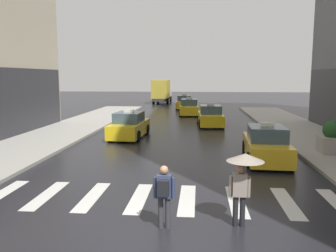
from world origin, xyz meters
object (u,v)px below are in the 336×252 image
object	(u,v)px
taxi_second	(129,126)
pedestrian_with_umbrella	(243,170)
box_truck	(162,90)
taxi_fourth	(189,108)
pedestrian_with_backpack	(164,192)
planter_mid_block	(332,138)
taxi_third	(210,116)
taxi_lead	(266,145)
taxi_fifth	(184,103)

from	to	relation	value
taxi_second	pedestrian_with_umbrella	distance (m)	14.04
pedestrian_with_umbrella	box_truck	bearing A→B (deg)	98.98
pedestrian_with_umbrella	taxi_second	bearing A→B (deg)	113.38
taxi_fourth	pedestrian_with_backpack	size ratio (longest dim) A/B	2.77
taxi_fourth	planter_mid_block	distance (m)	19.16
taxi_third	box_truck	world-z (taller)	box_truck
planter_mid_block	taxi_second	bearing A→B (deg)	158.54
pedestrian_with_umbrella	pedestrian_with_backpack	world-z (taller)	pedestrian_with_umbrella
taxi_lead	pedestrian_with_backpack	distance (m)	8.61
taxi_fifth	box_truck	world-z (taller)	box_truck
box_truck	taxi_second	bearing A→B (deg)	-88.03
taxi_fourth	pedestrian_with_umbrella	xyz separation A→B (m)	(2.12, -26.23, 0.79)
taxi_fourth	pedestrian_with_backpack	world-z (taller)	taxi_fourth
taxi_fifth	pedestrian_with_umbrella	distance (m)	33.03
taxi_fourth	taxi_fifth	distance (m)	6.71
taxi_second	taxi_fifth	xyz separation A→B (m)	(2.65, 20.03, 0.00)
taxi_lead	box_truck	size ratio (longest dim) A/B	0.61
box_truck	planter_mid_block	distance (m)	34.94
pedestrian_with_umbrella	planter_mid_block	size ratio (longest dim) A/B	1.21
taxi_fourth	planter_mid_block	xyz separation A→B (m)	(7.46, -17.65, 0.15)
pedestrian_with_backpack	taxi_second	bearing A→B (deg)	105.13
taxi_second	planter_mid_block	bearing A→B (deg)	-21.46
taxi_third	pedestrian_with_umbrella	distance (m)	18.67
taxi_lead	taxi_fourth	world-z (taller)	same
taxi_third	box_truck	xyz separation A→B (m)	(-6.31, 22.77, 1.13)
taxi_fifth	pedestrian_with_backpack	distance (m)	33.23
taxi_third	pedestrian_with_umbrella	bearing A→B (deg)	-89.26
box_truck	planter_mid_block	xyz separation A→B (m)	(11.89, -32.84, -0.98)
taxi_third	planter_mid_block	size ratio (longest dim) A/B	2.88
taxi_fifth	box_truck	bearing A→B (deg)	113.09
pedestrian_with_umbrella	pedestrian_with_backpack	size ratio (longest dim) A/B	1.18
taxi_lead	planter_mid_block	world-z (taller)	taxi_lead
taxi_lead	taxi_fifth	bearing A→B (deg)	100.81
taxi_third	taxi_fourth	xyz separation A→B (m)	(-1.88, 7.58, 0.00)
taxi_second	box_truck	distance (m)	28.59
taxi_second	box_truck	bearing A→B (deg)	91.97
taxi_fourth	pedestrian_with_backpack	distance (m)	26.56
taxi_lead	planter_mid_block	bearing A→B (deg)	20.77
pedestrian_with_umbrella	pedestrian_with_backpack	xyz separation A→B (m)	(-2.00, -0.33, -0.54)
taxi_lead	planter_mid_block	xyz separation A→B (m)	(3.37, 1.28, 0.15)
pedestrian_with_umbrella	planter_mid_block	bearing A→B (deg)	58.11
taxi_fifth	pedestrian_with_backpack	bearing A→B (deg)	-88.43
taxi_lead	taxi_second	xyz separation A→B (m)	(-7.54, 5.56, 0.00)
taxi_fifth	pedestrian_with_backpack	xyz separation A→B (m)	(0.91, -33.22, 0.25)
planter_mid_block	taxi_fourth	bearing A→B (deg)	112.91
taxi_second	box_truck	world-z (taller)	box_truck
taxi_third	taxi_lead	bearing A→B (deg)	-78.95
taxi_third	taxi_fourth	size ratio (longest dim) A/B	1.01
taxi_lead	taxi_second	distance (m)	9.37
taxi_second	pedestrian_with_backpack	bearing A→B (deg)	-74.87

